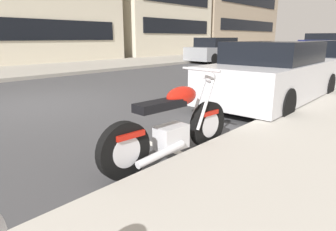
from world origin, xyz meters
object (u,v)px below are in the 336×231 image
parked_car_at_intersection (275,74)px  car_opposite_curb (216,50)px  crossing_truck (325,42)px  parked_car_near_corner (334,61)px  parked_motorcycle (173,127)px

parked_car_at_intersection → car_opposite_curb: bearing=38.9°
crossing_truck → car_opposite_curb: bearing=91.0°
parked_car_near_corner → crossing_truck: crossing_truck is taller
crossing_truck → car_opposite_curb: (-20.58, 0.93, -0.31)m
parked_motorcycle → parked_car_at_intersection: size_ratio=0.46×
car_opposite_curb → parked_car_at_intersection: bearing=42.2°
parked_car_at_intersection → car_opposite_curb: 12.18m
crossing_truck → car_opposite_curb: 20.60m
parked_car_near_corner → crossing_truck: 25.24m
parked_car_at_intersection → crossing_truck: bearing=12.3°
crossing_truck → parked_car_near_corner: bearing=109.1°
crossing_truck → car_opposite_curb: size_ratio=1.21×
parked_motorcycle → parked_car_at_intersection: bearing=10.3°
parked_car_at_intersection → car_opposite_curb: (9.41, 7.73, 0.05)m
parked_car_near_corner → parked_motorcycle: bearing=-177.6°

